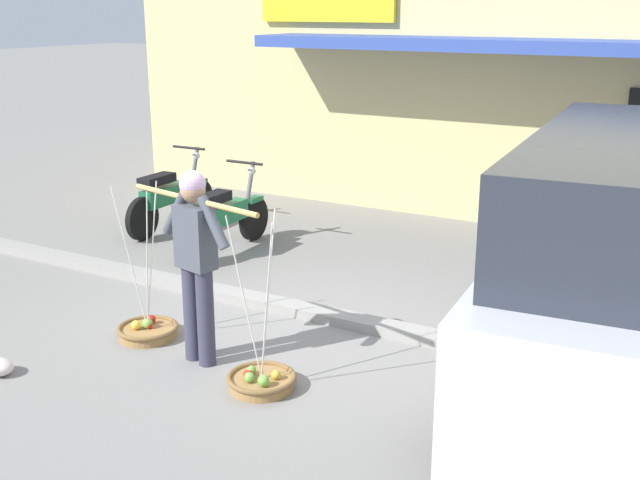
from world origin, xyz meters
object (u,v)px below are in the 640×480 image
Objects in this scene: fruit_basket_right_side at (148,329)px; motorcycle_second_in_row at (224,218)px; fruit_basket_left_side at (261,380)px; fruit_vendor at (196,255)px; motorcycle_nearest_shop at (170,198)px.

motorcycle_second_in_row is (-0.93, 2.49, 0.38)m from fruit_basket_right_side.
fruit_basket_left_side is 1.53m from fruit_basket_right_side.
fruit_basket_left_side is at bearing -12.43° from fruit_vendor.
fruit_basket_left_side is 4.99m from motorcycle_nearest_shop.
motorcycle_nearest_shop is (-2.97, 3.15, -0.52)m from fruit_vendor.
fruit_vendor reaches higher than motorcycle_second_in_row.
motorcycle_nearest_shop is at bearing 126.66° from fruit_basket_right_side.
fruit_vendor reaches higher than motorcycle_nearest_shop.
fruit_basket_left_side is (0.75, -0.16, -0.90)m from fruit_vendor.
motorcycle_second_in_row is (-2.42, 2.81, 0.38)m from fruit_basket_left_side.
fruit_basket_left_side is 3.73m from motorcycle_second_in_row.
fruit_vendor is 1.17× the size of fruit_basket_left_side.
fruit_basket_left_side reaches higher than motorcycle_nearest_shop.
motorcycle_nearest_shop is 1.39m from motorcycle_second_in_row.
fruit_basket_left_side reaches higher than motorcycle_second_in_row.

